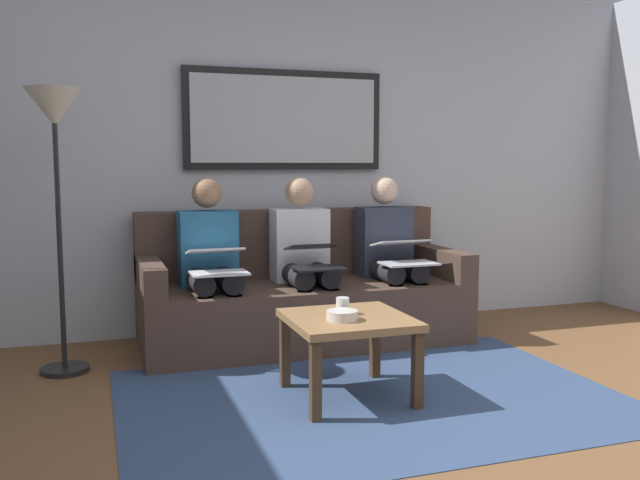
{
  "coord_description": "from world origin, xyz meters",
  "views": [
    {
      "loc": [
        1.37,
        2.36,
        1.23
      ],
      "look_at": [
        0.0,
        -1.7,
        0.75
      ],
      "focal_mm": 38.21,
      "sensor_mm": 36.0,
      "label": 1
    }
  ],
  "objects_px": {
    "framed_mirror": "(285,120)",
    "person_right": "(210,259)",
    "standing_lamp": "(55,139)",
    "coffee_table": "(348,328)",
    "laptop_silver": "(404,252)",
    "person_left": "(389,251)",
    "person_middle": "(304,255)",
    "laptop_white": "(217,260)",
    "laptop_black": "(315,256)",
    "couch": "(301,296)",
    "cup": "(343,306)",
    "bowl": "(342,315)"
  },
  "relations": [
    {
      "from": "person_left",
      "to": "laptop_white",
      "type": "xyz_separation_m",
      "value": [
        1.28,
        0.24,
        0.02
      ]
    },
    {
      "from": "laptop_silver",
      "to": "standing_lamp",
      "type": "xyz_separation_m",
      "value": [
        2.19,
        -0.04,
        0.74
      ]
    },
    {
      "from": "cup",
      "to": "person_right",
      "type": "relative_size",
      "value": 0.08
    },
    {
      "from": "framed_mirror",
      "to": "person_left",
      "type": "xyz_separation_m",
      "value": [
        -0.64,
        0.46,
        -0.94
      ]
    },
    {
      "from": "person_middle",
      "to": "standing_lamp",
      "type": "xyz_separation_m",
      "value": [
        1.55,
        0.2,
        0.76
      ]
    },
    {
      "from": "person_left",
      "to": "laptop_white",
      "type": "bearing_deg",
      "value": 10.67
    },
    {
      "from": "person_middle",
      "to": "laptop_white",
      "type": "relative_size",
      "value": 3.06
    },
    {
      "from": "standing_lamp",
      "to": "laptop_silver",
      "type": "bearing_deg",
      "value": 178.97
    },
    {
      "from": "coffee_table",
      "to": "laptop_white",
      "type": "relative_size",
      "value": 1.67
    },
    {
      "from": "standing_lamp",
      "to": "couch",
      "type": "bearing_deg",
      "value": -170.2
    },
    {
      "from": "coffee_table",
      "to": "person_middle",
      "type": "height_order",
      "value": "person_middle"
    },
    {
      "from": "person_right",
      "to": "bowl",
      "type": "bearing_deg",
      "value": 110.78
    },
    {
      "from": "coffee_table",
      "to": "cup",
      "type": "bearing_deg",
      "value": -77.85
    },
    {
      "from": "person_left",
      "to": "framed_mirror",
      "type": "bearing_deg",
      "value": -35.52
    },
    {
      "from": "framed_mirror",
      "to": "cup",
      "type": "relative_size",
      "value": 16.53
    },
    {
      "from": "coffee_table",
      "to": "laptop_silver",
      "type": "height_order",
      "value": "laptop_silver"
    },
    {
      "from": "laptop_silver",
      "to": "person_left",
      "type": "bearing_deg",
      "value": -90.0
    },
    {
      "from": "person_right",
      "to": "person_middle",
      "type": "bearing_deg",
      "value": 180.0
    },
    {
      "from": "framed_mirror",
      "to": "person_right",
      "type": "relative_size",
      "value": 1.31
    },
    {
      "from": "framed_mirror",
      "to": "person_middle",
      "type": "distance_m",
      "value": 1.05
    },
    {
      "from": "person_left",
      "to": "standing_lamp",
      "type": "distance_m",
      "value": 2.33
    },
    {
      "from": "person_middle",
      "to": "laptop_black",
      "type": "relative_size",
      "value": 3.02
    },
    {
      "from": "bowl",
      "to": "coffee_table",
      "type": "bearing_deg",
      "value": -130.06
    },
    {
      "from": "couch",
      "to": "person_middle",
      "type": "xyz_separation_m",
      "value": [
        0.0,
        0.07,
        0.3
      ]
    },
    {
      "from": "couch",
      "to": "laptop_black",
      "type": "bearing_deg",
      "value": 90.0
    },
    {
      "from": "cup",
      "to": "bowl",
      "type": "distance_m",
      "value": 0.14
    },
    {
      "from": "standing_lamp",
      "to": "laptop_black",
      "type": "bearing_deg",
      "value": 178.5
    },
    {
      "from": "coffee_table",
      "to": "person_middle",
      "type": "relative_size",
      "value": 0.54
    },
    {
      "from": "coffee_table",
      "to": "person_right",
      "type": "bearing_deg",
      "value": -65.37
    },
    {
      "from": "framed_mirror",
      "to": "person_middle",
      "type": "bearing_deg",
      "value": 90.0
    },
    {
      "from": "laptop_black",
      "to": "person_right",
      "type": "height_order",
      "value": "person_right"
    },
    {
      "from": "couch",
      "to": "bowl",
      "type": "bearing_deg",
      "value": 82.25
    },
    {
      "from": "laptop_black",
      "to": "person_right",
      "type": "distance_m",
      "value": 0.68
    },
    {
      "from": "framed_mirror",
      "to": "cup",
      "type": "distance_m",
      "value": 1.89
    },
    {
      "from": "laptop_black",
      "to": "laptop_white",
      "type": "height_order",
      "value": "laptop_black"
    },
    {
      "from": "laptop_silver",
      "to": "standing_lamp",
      "type": "height_order",
      "value": "standing_lamp"
    },
    {
      "from": "person_left",
      "to": "laptop_black",
      "type": "height_order",
      "value": "person_left"
    },
    {
      "from": "coffee_table",
      "to": "cup",
      "type": "relative_size",
      "value": 6.89
    },
    {
      "from": "framed_mirror",
      "to": "standing_lamp",
      "type": "bearing_deg",
      "value": 22.93
    },
    {
      "from": "laptop_white",
      "to": "laptop_black",
      "type": "bearing_deg",
      "value": -179.86
    },
    {
      "from": "bowl",
      "to": "person_right",
      "type": "height_order",
      "value": "person_right"
    },
    {
      "from": "person_left",
      "to": "person_middle",
      "type": "height_order",
      "value": "same"
    },
    {
      "from": "laptop_white",
      "to": "standing_lamp",
      "type": "relative_size",
      "value": 0.22
    },
    {
      "from": "cup",
      "to": "laptop_silver",
      "type": "bearing_deg",
      "value": -131.76
    },
    {
      "from": "person_middle",
      "to": "laptop_silver",
      "type": "bearing_deg",
      "value": 159.57
    },
    {
      "from": "couch",
      "to": "coffee_table",
      "type": "relative_size",
      "value": 3.55
    },
    {
      "from": "standing_lamp",
      "to": "coffee_table",
      "type": "bearing_deg",
      "value": 146.53
    },
    {
      "from": "person_left",
      "to": "standing_lamp",
      "type": "relative_size",
      "value": 0.69
    },
    {
      "from": "couch",
      "to": "laptop_black",
      "type": "height_order",
      "value": "couch"
    },
    {
      "from": "laptop_white",
      "to": "coffee_table",
      "type": "bearing_deg",
      "value": 120.13
    }
  ]
}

